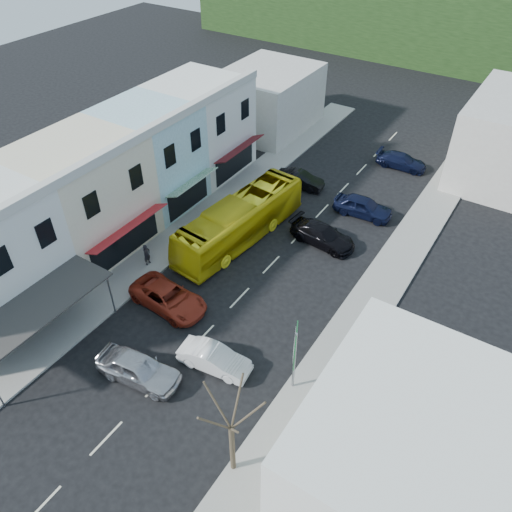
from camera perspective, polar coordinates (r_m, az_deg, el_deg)
The scene contains 18 objects.
ground at distance 30.92m, azimuth -6.10°, elevation -9.15°, with size 120.00×120.00×0.00m, color black.
sidewalk_left at distance 40.23m, azimuth -5.94°, elevation 4.42°, with size 3.00×52.00×0.15m, color gray.
sidewalk_right at distance 34.77m, azimuth 14.13°, elevation -3.42°, with size 3.00×52.00×0.15m, color gray.
shopfront_row at distance 38.23m, azimuth -16.96°, elevation 7.76°, with size 8.25×30.00×8.00m.
right_building at distance 22.23m, azimuth 16.90°, elevation -22.89°, with size 8.00×9.00×8.00m, color silver.
distant_block_left at distance 53.39m, azimuth 1.41°, elevation 17.48°, with size 8.00×10.00×6.00m, color #B7B2A8.
bus at distance 37.00m, azimuth -1.84°, elevation 3.91°, with size 2.50×11.60×3.10m, color yellow.
car_silver at distance 29.03m, azimuth -13.27°, elevation -12.55°, with size 1.80×4.40×1.40m, color #B2B2B7.
car_white at distance 28.86m, azimuth -4.77°, elevation -11.63°, with size 1.80×4.40×1.40m, color silver.
car_red at distance 32.54m, azimuth -9.97°, elevation -4.74°, with size 1.90×4.60×1.40m, color maroon.
car_black_near at distance 37.38m, azimuth 7.61°, elevation 2.34°, with size 1.84×4.50×1.40m, color black.
car_navy_mid at distance 40.94m, azimuth 12.12°, elevation 5.43°, with size 1.80×4.40×1.40m, color black.
car_black_far at distance 43.84m, azimuth 4.99°, elevation 8.70°, with size 1.80×4.40×1.40m, color black.
car_navy_far at distance 48.47m, azimuth 16.29°, elevation 10.43°, with size 1.84×4.50×1.40m, color black.
pedestrian_left at distance 35.69m, azimuth -12.38°, elevation 0.20°, with size 0.60×0.40×1.70m, color black.
direction_sign at distance 26.78m, azimuth 4.40°, elevation -11.97°, with size 1.04×1.90×4.42m, color #125726, non-canonical shape.
street_tree at distance 23.05m, azimuth -2.86°, elevation -19.11°, with size 2.66×2.66×6.93m, color #332B20, non-canonical shape.
traffic_signal at distance 51.64m, azimuth 22.46°, elevation 12.75°, with size 0.53×0.92×4.42m, color black, non-canonical shape.
Camera 1 is at (13.66, -15.26, 23.17)m, focal length 35.00 mm.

